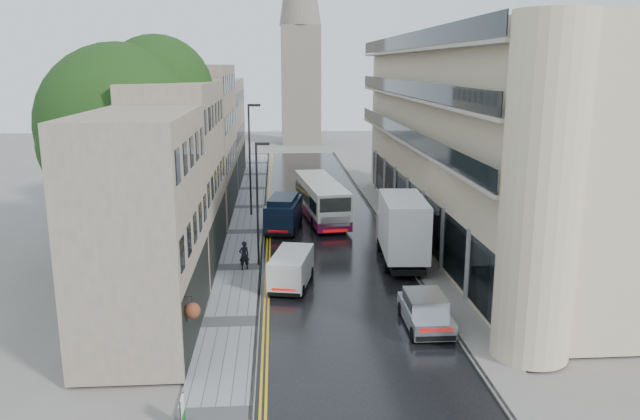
{
  "coord_description": "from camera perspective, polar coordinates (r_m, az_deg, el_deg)",
  "views": [
    {
      "loc": [
        -3.54,
        -17.16,
        12.07
      ],
      "look_at": [
        -1.03,
        18.0,
        3.87
      ],
      "focal_mm": 35.0,
      "sensor_mm": 36.0,
      "label": 1
    }
  ],
  "objects": [
    {
      "name": "old_shop_row",
      "position": [
        47.91,
        -11.18,
        5.57
      ],
      "size": [
        4.5,
        56.0,
        12.0
      ],
      "primitive_type": null,
      "color": "gray",
      "rests_on": "ground"
    },
    {
      "name": "church_spire",
      "position": [
        99.55,
        -1.82,
        17.66
      ],
      "size": [
        6.4,
        6.4,
        40.0
      ],
      "primitive_type": null,
      "color": "#6E6357",
      "rests_on": "ground"
    },
    {
      "name": "silver_hatchback",
      "position": [
        28.55,
        8.57,
        -10.24
      ],
      "size": [
        1.94,
        4.34,
        1.62
      ],
      "primitive_type": null,
      "rotation": [
        0.0,
        0.0,
        -0.01
      ],
      "color": "#B1B1B6",
      "rests_on": "road"
    },
    {
      "name": "right_sidewalk",
      "position": [
        47.1,
        7.01,
        -1.78
      ],
      "size": [
        1.8,
        85.0,
        0.12
      ],
      "primitive_type": "cube",
      "color": "slate",
      "rests_on": "ground"
    },
    {
      "name": "navy_van",
      "position": [
        45.0,
        -4.93,
        -0.7
      ],
      "size": [
        3.0,
        5.6,
        2.71
      ],
      "primitive_type": null,
      "rotation": [
        0.0,
        0.0,
        -0.17
      ],
      "color": "black",
      "rests_on": "road"
    },
    {
      "name": "cream_bus",
      "position": [
        46.71,
        -0.62,
        0.09
      ],
      "size": [
        3.81,
        11.5,
        3.08
      ],
      "primitive_type": null,
      "rotation": [
        0.0,
        0.0,
        0.11
      ],
      "color": "white",
      "rests_on": "road"
    },
    {
      "name": "white_lorry",
      "position": [
        37.04,
        6.11,
        -2.49
      ],
      "size": [
        2.98,
        8.31,
        4.29
      ],
      "primitive_type": null,
      "rotation": [
        0.0,
        0.0,
        -0.07
      ],
      "color": "white",
      "rests_on": "road"
    },
    {
      "name": "lamp_post_far",
      "position": [
        50.51,
        -6.43,
        4.5
      ],
      "size": [
        1.02,
        0.3,
        8.94
      ],
      "primitive_type": null,
      "rotation": [
        0.0,
        0.0,
        -0.08
      ],
      "color": "black",
      "rests_on": "left_sidewalk"
    },
    {
      "name": "estate_sign",
      "position": [
        22.56,
        -12.49,
        -17.63
      ],
      "size": [
        0.09,
        0.64,
        1.07
      ],
      "primitive_type": null,
      "rotation": [
        0.0,
        0.0,
        -0.01
      ],
      "color": "white",
      "rests_on": "left_sidewalk"
    },
    {
      "name": "white_van",
      "position": [
        33.64,
        -4.56,
        -6.15
      ],
      "size": [
        2.75,
        4.64,
        1.96
      ],
      "primitive_type": null,
      "rotation": [
        0.0,
        0.0,
        -0.22
      ],
      "color": "silver",
      "rests_on": "road"
    },
    {
      "name": "lamp_post_near",
      "position": [
        37.66,
        -5.74,
        0.45
      ],
      "size": [
        0.86,
        0.27,
        7.49
      ],
      "primitive_type": null,
      "rotation": [
        0.0,
        0.0,
        -0.1
      ],
      "color": "black",
      "rests_on": "left_sidewalk"
    },
    {
      "name": "left_sidewalk",
      "position": [
        46.3,
        -6.8,
        -2.03
      ],
      "size": [
        2.7,
        85.0,
        0.12
      ],
      "primitive_type": "cube",
      "color": "gray",
      "rests_on": "ground"
    },
    {
      "name": "pedestrian",
      "position": [
        37.58,
        -6.96,
        -4.15
      ],
      "size": [
        0.75,
        0.64,
        1.74
      ],
      "primitive_type": "imported",
      "rotation": [
        0.0,
        0.0,
        3.57
      ],
      "color": "black",
      "rests_on": "left_sidewalk"
    },
    {
      "name": "tree_near",
      "position": [
        38.56,
        -17.54,
        4.86
      ],
      "size": [
        10.56,
        10.56,
        13.89
      ],
      "primitive_type": null,
      "color": "black",
      "rests_on": "ground"
    },
    {
      "name": "modern_block",
      "position": [
        45.6,
        13.7,
        6.35
      ],
      "size": [
        8.0,
        40.0,
        14.0
      ],
      "primitive_type": null,
      "color": "#C9B695",
      "rests_on": "ground"
    },
    {
      "name": "road",
      "position": [
        46.39,
        0.44,
        -1.97
      ],
      "size": [
        9.0,
        85.0,
        0.02
      ],
      "primitive_type": "cube",
      "color": "black",
      "rests_on": "ground"
    },
    {
      "name": "tree_far",
      "position": [
        51.23,
        -13.86,
        6.17
      ],
      "size": [
        9.24,
        9.24,
        12.46
      ],
      "primitive_type": null,
      "color": "black",
      "rests_on": "ground"
    }
  ]
}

